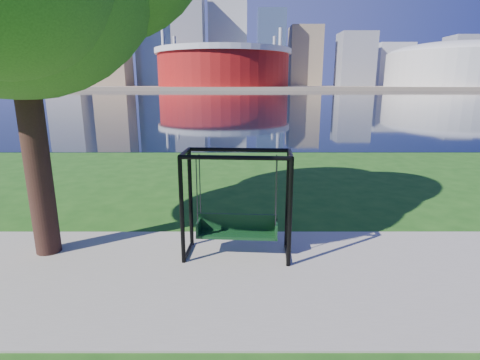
{
  "coord_description": "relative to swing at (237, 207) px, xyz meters",
  "views": [
    {
      "loc": [
        0.12,
        -6.59,
        3.34
      ],
      "look_at": [
        0.12,
        0.0,
        1.65
      ],
      "focal_mm": 28.0,
      "sensor_mm": 36.0,
      "label": 1
    }
  ],
  "objects": [
    {
      "name": "ground",
      "position": [
        -0.07,
        -0.34,
        -1.03
      ],
      "size": [
        900.0,
        900.0,
        0.0
      ],
      "primitive_type": "plane",
      "color": "#1E5114",
      "rests_on": "ground"
    },
    {
      "name": "path",
      "position": [
        -0.07,
        -0.84,
        -1.01
      ],
      "size": [
        120.0,
        4.0,
        0.03
      ],
      "primitive_type": "cube",
      "color": "#9E937F",
      "rests_on": "ground"
    },
    {
      "name": "river",
      "position": [
        -0.07,
        101.66,
        -1.02
      ],
      "size": [
        900.0,
        180.0,
        0.02
      ],
      "primitive_type": "cube",
      "color": "black",
      "rests_on": "ground"
    },
    {
      "name": "far_bank",
      "position": [
        -0.07,
        305.66,
        -0.03
      ],
      "size": [
        900.0,
        228.0,
        2.0
      ],
      "primitive_type": "cube",
      "color": "#937F60",
      "rests_on": "ground"
    },
    {
      "name": "stadium",
      "position": [
        -10.07,
        234.66,
        13.2
      ],
      "size": [
        83.0,
        83.0,
        32.0
      ],
      "color": "maroon",
      "rests_on": "far_bank"
    },
    {
      "name": "arena",
      "position": [
        134.93,
        234.66,
        14.85
      ],
      "size": [
        84.0,
        84.0,
        26.56
      ],
      "color": "beige",
      "rests_on": "far_bank"
    },
    {
      "name": "skyline",
      "position": [
        -4.34,
        319.06,
        34.86
      ],
      "size": [
        392.0,
        66.0,
        96.5
      ],
      "color": "gray",
      "rests_on": "far_bank"
    },
    {
      "name": "swing",
      "position": [
        0.0,
        0.0,
        0.0
      ],
      "size": [
        2.13,
        1.04,
        2.12
      ],
      "rotation": [
        0.0,
        0.0,
        -0.07
      ],
      "color": "black",
      "rests_on": "ground"
    }
  ]
}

